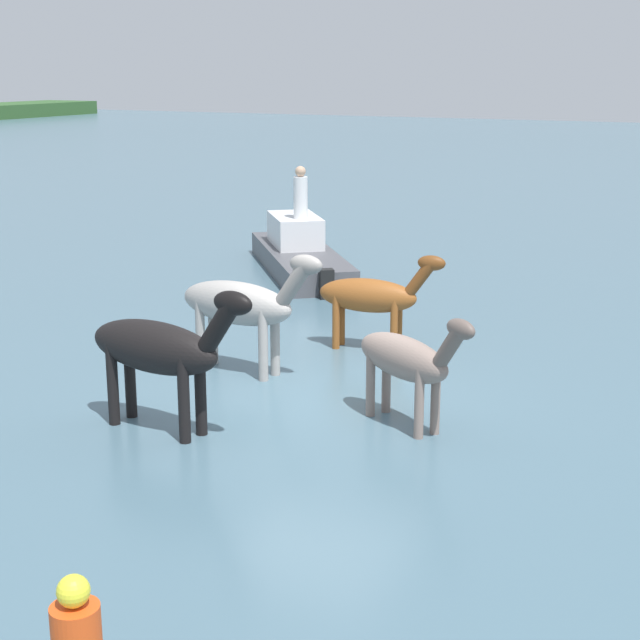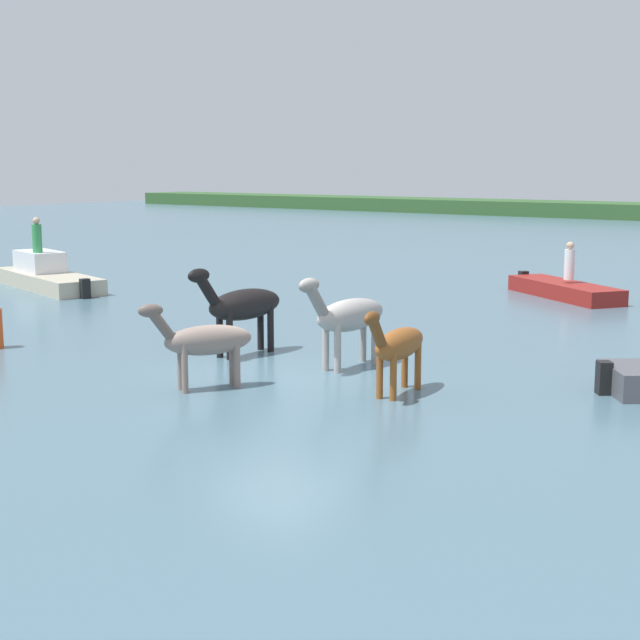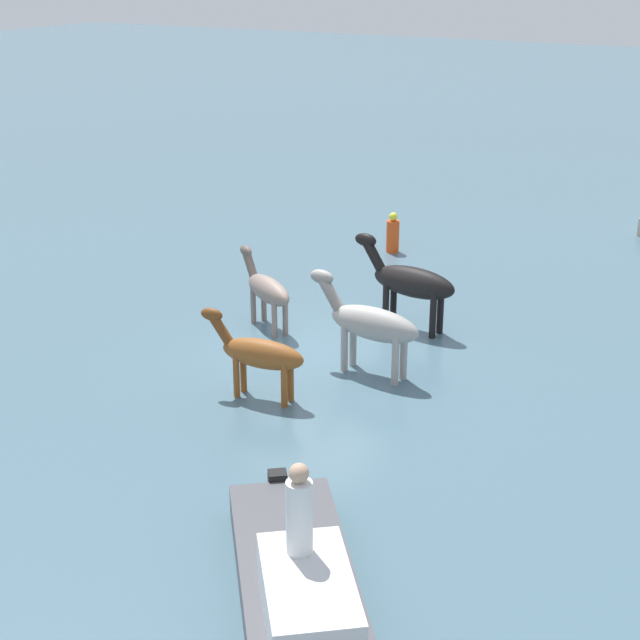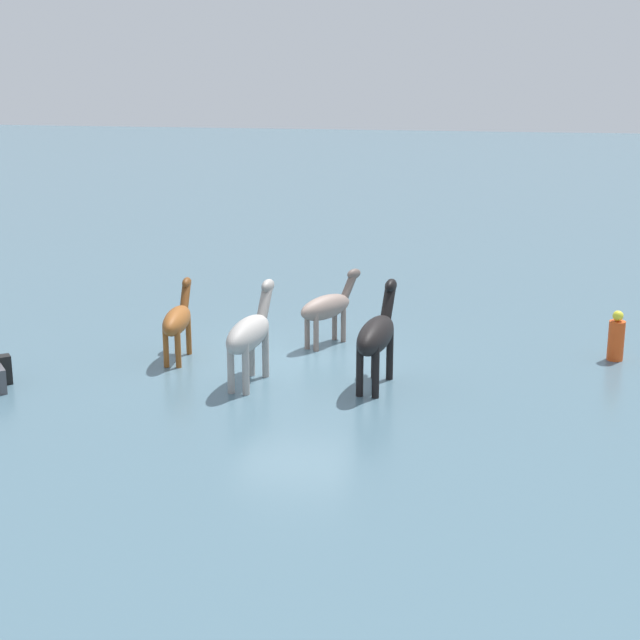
# 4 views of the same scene
# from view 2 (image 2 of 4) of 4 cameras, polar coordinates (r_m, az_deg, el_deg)

# --- Properties ---
(ground_plane) EXTENTS (146.43, 146.43, 0.00)m
(ground_plane) POSITION_cam_2_polar(r_m,az_deg,el_deg) (18.03, -2.63, -3.59)
(ground_plane) COLOR #476675
(horse_dun_straggler) EXTENTS (1.34, 2.03, 1.67)m
(horse_dun_straggler) POSITION_cam_2_polar(r_m,az_deg,el_deg) (17.02, -7.20, -1.29)
(horse_dun_straggler) COLOR gray
(horse_dun_straggler) RESTS_ON ground_plane
(horse_mid_herd) EXTENTS (0.81, 2.60, 2.01)m
(horse_mid_herd) POSITION_cam_2_polar(r_m,az_deg,el_deg) (20.02, -4.87, 0.92)
(horse_mid_herd) COLOR black
(horse_mid_herd) RESTS_ON ground_plane
(horse_pinto_flank) EXTENTS (0.65, 2.15, 1.67)m
(horse_pinto_flank) POSITION_cam_2_polar(r_m,az_deg,el_deg) (16.55, 4.85, -1.55)
(horse_pinto_flank) COLOR brown
(horse_pinto_flank) RESTS_ON ground_plane
(horse_gray_outer) EXTENTS (0.76, 2.54, 1.96)m
(horse_gray_outer) POSITION_cam_2_polar(r_m,az_deg,el_deg) (18.68, 1.75, 0.26)
(horse_gray_outer) COLOR #9E9993
(horse_gray_outer) RESTS_ON ground_plane
(boat_skiff_near) EXTENTS (6.05, 3.08, 1.37)m
(boat_skiff_near) POSITION_cam_2_polar(r_m,az_deg,el_deg) (32.49, -16.62, 2.49)
(boat_skiff_near) COLOR #B7AD93
(boat_skiff_near) RESTS_ON ground_plane
(boat_tender_starboard) EXTENTS (4.55, 3.62, 0.74)m
(boat_tender_starboard) POSITION_cam_2_polar(r_m,az_deg,el_deg) (29.91, 14.92, 1.68)
(boat_tender_starboard) COLOR maroon
(boat_tender_starboard) RESTS_ON ground_plane
(person_helmsman_aft) EXTENTS (0.32, 0.32, 1.19)m
(person_helmsman_aft) POSITION_cam_2_polar(r_m,az_deg,el_deg) (32.31, -17.19, 5.00)
(person_helmsman_aft) COLOR #338C4C
(person_helmsman_aft) RESTS_ON boat_skiff_near
(person_spotter_bow) EXTENTS (0.32, 0.32, 1.19)m
(person_spotter_bow) POSITION_cam_2_polar(r_m,az_deg,el_deg) (29.68, 15.25, 3.49)
(person_spotter_bow) COLOR silver
(person_spotter_bow) RESTS_ON boat_tender_starboard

